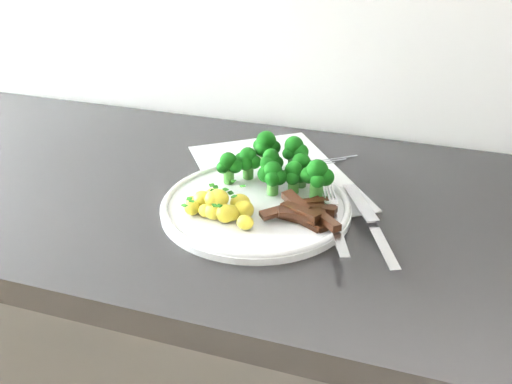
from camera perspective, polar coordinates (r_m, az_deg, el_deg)
recipe_paper at (r=0.93m, az=1.91°, el=1.63°), size 0.36×0.38×0.00m
plate at (r=0.83m, az=0.00°, el=-1.35°), size 0.28×0.28×0.02m
broccoli at (r=0.86m, az=2.41°, el=2.86°), size 0.18×0.11×0.07m
potatoes at (r=0.80m, az=-3.68°, el=-1.35°), size 0.11×0.08×0.04m
beef_strips at (r=0.79m, az=4.84°, el=-2.01°), size 0.12×0.09×0.03m
fork at (r=0.77m, az=7.93°, el=-3.05°), size 0.08×0.19×0.02m
knife at (r=0.78m, az=11.88°, el=-4.10°), size 0.11×0.20×0.02m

